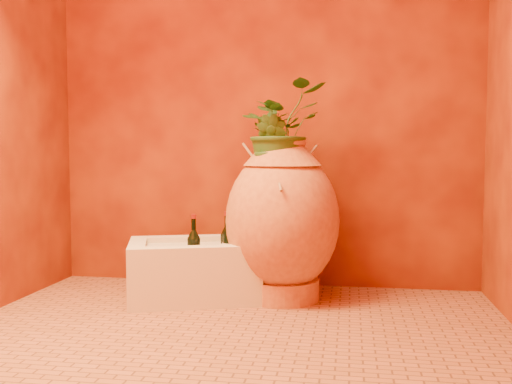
% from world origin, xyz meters
% --- Properties ---
extents(floor, '(2.50, 2.50, 0.00)m').
position_xyz_m(floor, '(0.00, 0.00, 0.00)').
color(floor, '#955230').
rests_on(floor, ground).
extents(wall_back, '(2.50, 0.02, 2.50)m').
position_xyz_m(wall_back, '(0.00, 1.00, 1.25)').
color(wall_back, '#500F04').
rests_on(wall_back, ground).
extents(amphora, '(0.80, 0.80, 0.87)m').
position_xyz_m(amphora, '(0.15, 0.65, 0.43)').
color(amphora, '#BE7435').
rests_on(amphora, floor).
extents(stone_basin, '(0.79, 0.67, 0.32)m').
position_xyz_m(stone_basin, '(-0.32, 0.58, 0.15)').
color(stone_basin, beige).
rests_on(stone_basin, floor).
extents(wine_bottle_a, '(0.07, 0.07, 0.29)m').
position_xyz_m(wine_bottle_a, '(-0.16, 0.67, 0.28)').
color(wine_bottle_a, black).
rests_on(wine_bottle_a, stone_basin).
extents(wine_bottle_b, '(0.07, 0.07, 0.29)m').
position_xyz_m(wine_bottle_b, '(-0.30, 0.51, 0.28)').
color(wine_bottle_b, black).
rests_on(wine_bottle_b, stone_basin).
extents(wine_bottle_c, '(0.08, 0.08, 0.32)m').
position_xyz_m(wine_bottle_c, '(-0.14, 0.62, 0.29)').
color(wine_bottle_c, black).
rests_on(wine_bottle_c, stone_basin).
extents(wall_tap, '(0.07, 0.15, 0.16)m').
position_xyz_m(wall_tap, '(0.15, 0.92, 0.70)').
color(wall_tap, '#B16E28').
rests_on(wall_tap, wall_back).
extents(plant_main, '(0.60, 0.60, 0.51)m').
position_xyz_m(plant_main, '(0.13, 0.67, 0.91)').
color(plant_main, '#254B1A').
rests_on(plant_main, amphora).
extents(plant_side, '(0.24, 0.24, 0.35)m').
position_xyz_m(plant_side, '(0.10, 0.58, 0.81)').
color(plant_side, '#254B1A').
rests_on(plant_side, amphora).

